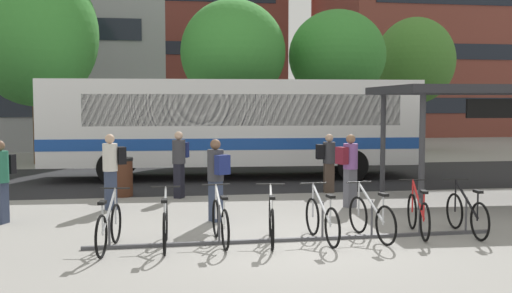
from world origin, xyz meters
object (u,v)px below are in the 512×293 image
at_px(commuter_maroon_pack_2, 349,165).
at_px(commuter_black_pack_5, 1,176).
at_px(parked_bicycle_black_7, 467,214).
at_px(parked_bicycle_silver_4, 322,220).
at_px(commuter_navy_pack_3, 179,159).
at_px(street_tree_0, 34,34).
at_px(street_tree_1, 233,53).
at_px(street_tree_3, 415,61).
at_px(trash_bin, 123,177).
at_px(city_bus, 231,124).
at_px(parked_bicycle_white_2, 220,222).
at_px(street_tree_2, 337,56).
at_px(parked_bicycle_silver_0, 109,228).
at_px(parked_bicycle_red_6, 418,215).
at_px(commuter_navy_pack_0, 216,174).
at_px(commuter_black_pack_4, 328,159).
at_px(parked_bicycle_white_3, 271,222).
at_px(parked_bicycle_silver_5, 371,218).
at_px(parked_bicycle_silver_1, 165,225).
at_px(transit_shelter, 504,93).
at_px(commuter_black_pack_1, 112,166).

relative_size(commuter_maroon_pack_2, commuter_black_pack_5, 1.01).
bearing_deg(parked_bicycle_black_7, parked_bicycle_silver_4, 94.76).
relative_size(commuter_navy_pack_3, street_tree_0, 0.21).
bearing_deg(street_tree_1, street_tree_3, 24.25).
bearing_deg(trash_bin, city_bus, 45.94).
xyz_separation_m(parked_bicycle_white_2, street_tree_2, (6.66, 15.01, 4.16)).
height_order(parked_bicycle_silver_0, parked_bicycle_red_6, same).
relative_size(commuter_navy_pack_0, commuter_black_pack_4, 1.07).
bearing_deg(commuter_black_pack_4, street_tree_3, 57.46).
bearing_deg(parked_bicycle_white_3, trash_bin, 35.98).
distance_m(parked_bicycle_white_3, trash_bin, 6.40).
distance_m(parked_bicycle_white_2, parked_bicycle_red_6, 3.73).
bearing_deg(street_tree_3, parked_bicycle_silver_5, -116.15).
distance_m(parked_bicycle_silver_0, commuter_maroon_pack_2, 6.21).
height_order(parked_bicycle_white_2, commuter_navy_pack_3, commuter_navy_pack_3).
height_order(parked_bicycle_white_3, commuter_maroon_pack_2, commuter_maroon_pack_2).
height_order(parked_bicycle_silver_1, commuter_navy_pack_3, commuter_navy_pack_3).
distance_m(parked_bicycle_silver_5, commuter_black_pack_4, 5.53).
height_order(parked_bicycle_silver_0, parked_bicycle_black_7, same).
relative_size(parked_bicycle_silver_4, street_tree_0, 0.21).
bearing_deg(parked_bicycle_black_7, commuter_maroon_pack_2, 25.42).
bearing_deg(street_tree_3, street_tree_0, -166.92).
height_order(parked_bicycle_silver_0, parked_bicycle_white_3, same).
bearing_deg(city_bus, transit_shelter, 144.14).
distance_m(street_tree_1, street_tree_3, 11.01).
bearing_deg(parked_bicycle_silver_5, street_tree_0, 22.18).
bearing_deg(commuter_black_pack_5, street_tree_3, 156.61).
distance_m(parked_bicycle_silver_0, trash_bin, 5.75).
xyz_separation_m(street_tree_0, street_tree_3, (17.98, 4.18, -0.56)).
xyz_separation_m(parked_bicycle_silver_0, parked_bicycle_black_7, (6.54, 0.15, 0.00)).
distance_m(city_bus, trash_bin, 4.87).
relative_size(transit_shelter, commuter_navy_pack_0, 3.69).
xyz_separation_m(city_bus, street_tree_3, (10.73, 9.70, 2.87)).
height_order(parked_bicycle_white_3, street_tree_3, street_tree_3).
bearing_deg(commuter_navy_pack_0, parked_bicycle_silver_4, -167.94).
bearing_deg(commuter_black_pack_1, parked_bicycle_red_6, 131.48).
bearing_deg(parked_bicycle_black_7, commuter_navy_pack_3, 48.28).
bearing_deg(parked_bicycle_red_6, parked_bicycle_silver_0, 103.96).
height_order(parked_bicycle_silver_5, street_tree_0, street_tree_0).
bearing_deg(parked_bicycle_black_7, parked_bicycle_silver_1, 93.96).
distance_m(parked_bicycle_white_2, street_tree_1, 14.87).
bearing_deg(parked_bicycle_white_2, parked_bicycle_silver_0, 91.49).
distance_m(parked_bicycle_black_7, street_tree_2, 15.73).
xyz_separation_m(parked_bicycle_red_6, transit_shelter, (3.94, 3.62, 2.34)).
bearing_deg(commuter_maroon_pack_2, transit_shelter, -13.54).
bearing_deg(parked_bicycle_white_2, parked_bicycle_red_6, -92.56).
height_order(commuter_navy_pack_3, commuter_black_pack_4, commuter_navy_pack_3).
height_order(parked_bicycle_silver_5, street_tree_3, street_tree_3).
height_order(parked_bicycle_silver_1, street_tree_3, street_tree_3).
distance_m(city_bus, transit_shelter, 8.37).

